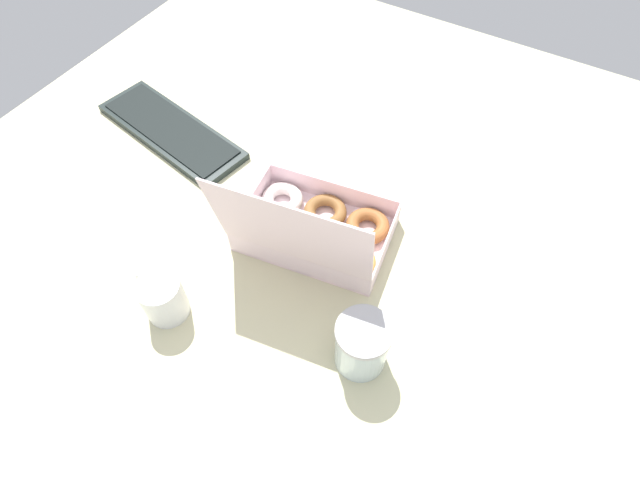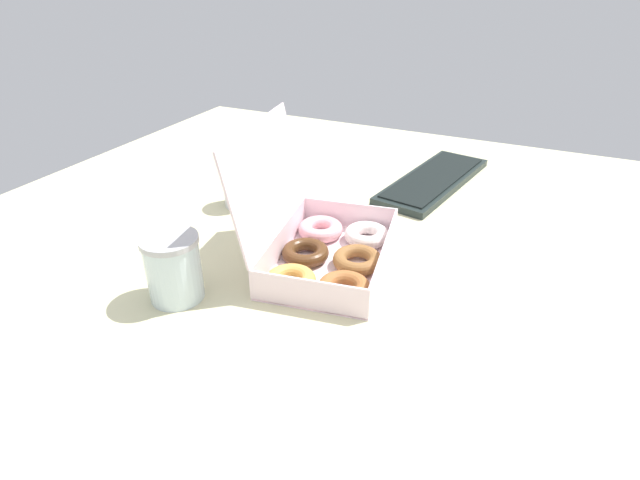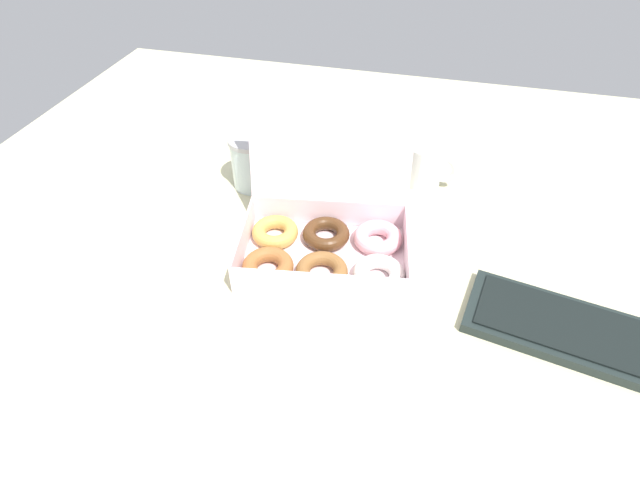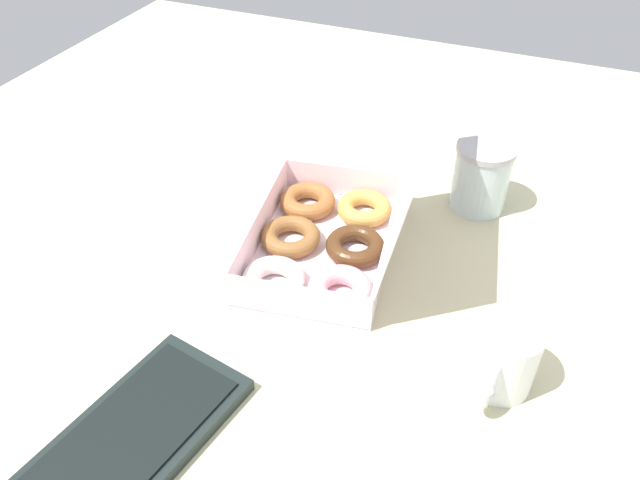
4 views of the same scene
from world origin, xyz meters
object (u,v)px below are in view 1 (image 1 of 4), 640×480
(donut_box, at_px, (313,230))
(keyboard, at_px, (171,131))
(glass_jar, at_px, (362,345))
(coffee_mug, at_px, (162,297))

(donut_box, bearing_deg, keyboard, -11.79)
(donut_box, distance_m, glass_jar, 0.28)
(keyboard, bearing_deg, coffee_mug, 129.32)
(keyboard, bearing_deg, donut_box, 168.21)
(donut_box, relative_size, coffee_mug, 2.91)
(keyboard, relative_size, glass_jar, 3.70)
(donut_box, relative_size, keyboard, 0.78)
(coffee_mug, bearing_deg, keyboard, -50.68)
(keyboard, height_order, glass_jar, glass_jar)
(donut_box, height_order, coffee_mug, donut_box)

